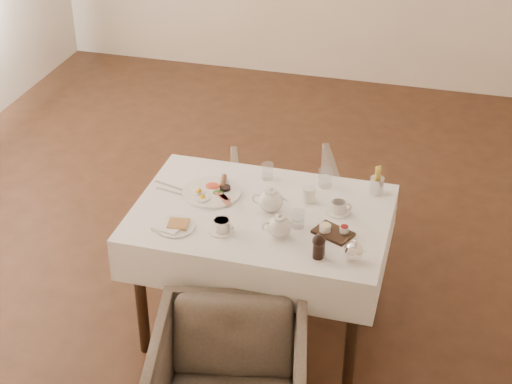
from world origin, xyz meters
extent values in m
plane|color=black|center=(0.00, 0.00, 0.00)|extent=(5.00, 5.00, 0.00)
cube|color=black|center=(0.56, -0.95, 0.72)|extent=(1.20, 0.80, 0.04)
cube|color=white|center=(0.56, -0.95, 0.64)|extent=(1.28, 0.88, 0.23)
cylinder|color=black|center=(0.02, -0.61, 0.35)|extent=(0.06, 0.06, 0.70)
cylinder|color=black|center=(1.10, -0.61, 0.35)|extent=(0.06, 0.06, 0.70)
cylinder|color=black|center=(0.02, -1.29, 0.35)|extent=(0.06, 0.06, 0.70)
cylinder|color=black|center=(1.10, -1.29, 0.35)|extent=(0.06, 0.06, 0.70)
imported|color=#493E36|center=(0.50, -0.18, 0.29)|extent=(0.80, 0.81, 0.58)
cylinder|color=white|center=(0.27, -0.85, 0.76)|extent=(0.31, 0.31, 0.01)
ellipsoid|color=#CA4124|center=(0.25, -0.80, 0.78)|extent=(0.08, 0.07, 0.03)
cylinder|color=brown|center=(0.30, -0.76, 0.78)|extent=(0.05, 0.11, 0.03)
cylinder|color=black|center=(0.33, -0.81, 0.77)|extent=(0.06, 0.06, 0.02)
cube|color=#A42926|center=(0.35, -0.91, 0.77)|extent=(0.10, 0.10, 0.01)
ellipsoid|color=#264C19|center=(0.30, -0.86, 0.77)|extent=(0.06, 0.05, 0.02)
cylinder|color=white|center=(0.19, -1.20, 0.76)|extent=(0.19, 0.19, 0.01)
cube|color=olive|center=(0.20, -1.19, 0.77)|extent=(0.11, 0.10, 0.01)
cube|color=white|center=(0.16, -1.22, 0.77)|extent=(0.15, 0.12, 0.02)
cylinder|color=white|center=(0.77, -0.79, 0.80)|extent=(0.07, 0.07, 0.08)
cylinder|color=white|center=(0.42, -1.17, 0.76)|extent=(0.13, 0.13, 0.01)
cylinder|color=white|center=(0.42, -1.17, 0.79)|extent=(0.10, 0.10, 0.06)
cylinder|color=#996F45|center=(0.42, -1.17, 0.82)|extent=(0.07, 0.07, 0.00)
cylinder|color=white|center=(0.93, -0.86, 0.76)|extent=(0.12, 0.12, 0.01)
cylinder|color=white|center=(0.93, -0.86, 0.79)|extent=(0.09, 0.09, 0.05)
cylinder|color=#996F45|center=(0.93, -0.86, 0.81)|extent=(0.07, 0.07, 0.00)
cylinder|color=silver|center=(0.51, -0.63, 0.80)|extent=(0.07, 0.07, 0.09)
cylinder|color=silver|center=(0.77, -1.03, 0.80)|extent=(0.08, 0.08, 0.09)
cylinder|color=silver|center=(0.82, -0.63, 0.81)|extent=(0.08, 0.08, 0.10)
cube|color=black|center=(0.94, -1.05, 0.76)|extent=(0.22, 0.19, 0.02)
cylinder|color=white|center=(0.90, -1.05, 0.79)|extent=(0.06, 0.06, 0.03)
cylinder|color=maroon|center=(0.99, -1.04, 0.79)|extent=(0.04, 0.04, 0.03)
cylinder|color=silver|center=(1.09, -0.62, 0.80)|extent=(0.07, 0.07, 0.09)
cube|color=silver|center=(0.04, -0.85, 0.76)|extent=(0.20, 0.07, 0.00)
cube|color=silver|center=(0.07, -0.90, 0.76)|extent=(0.20, 0.05, 0.00)
camera|label=1|loc=(1.40, -4.13, 2.91)|focal=55.00mm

